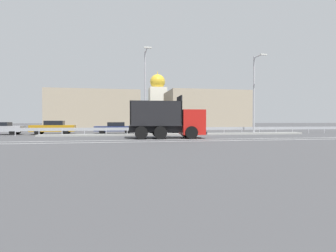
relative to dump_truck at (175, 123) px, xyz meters
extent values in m
plane|color=#424244|center=(1.50, 1.71, -1.26)|extent=(320.00, 320.00, 0.00)
cube|color=silver|center=(-0.76, -1.75, -1.26)|extent=(49.81, 0.16, 0.01)
cube|color=silver|center=(-0.76, -3.46, -1.26)|extent=(49.81, 0.16, 0.01)
cube|color=gray|center=(1.50, 4.54, -1.17)|extent=(27.40, 1.10, 0.18)
cube|color=#9EA0A5|center=(1.50, 5.92, -0.64)|extent=(49.81, 0.04, 0.32)
cylinder|color=#ADADB2|center=(-14.54, 5.92, -0.95)|extent=(0.09, 0.09, 0.62)
cylinder|color=#ADADB2|center=(-12.40, 5.92, -0.95)|extent=(0.09, 0.09, 0.62)
cylinder|color=#ADADB2|center=(-10.26, 5.92, -0.95)|extent=(0.09, 0.09, 0.62)
cylinder|color=#ADADB2|center=(-8.12, 5.92, -0.95)|extent=(0.09, 0.09, 0.62)
cylinder|color=#ADADB2|center=(-5.98, 5.92, -0.95)|extent=(0.09, 0.09, 0.62)
cylinder|color=#ADADB2|center=(-3.85, 5.92, -0.95)|extent=(0.09, 0.09, 0.62)
cylinder|color=#ADADB2|center=(-1.71, 5.92, -0.95)|extent=(0.09, 0.09, 0.62)
cylinder|color=#ADADB2|center=(0.43, 5.92, -0.95)|extent=(0.09, 0.09, 0.62)
cylinder|color=#ADADB2|center=(2.57, 5.92, -0.95)|extent=(0.09, 0.09, 0.62)
cylinder|color=#ADADB2|center=(4.71, 5.92, -0.95)|extent=(0.09, 0.09, 0.62)
cylinder|color=#ADADB2|center=(6.85, 5.92, -0.95)|extent=(0.09, 0.09, 0.62)
cylinder|color=#ADADB2|center=(8.99, 5.92, -0.95)|extent=(0.09, 0.09, 0.62)
cylinder|color=#ADADB2|center=(11.13, 5.92, -0.95)|extent=(0.09, 0.09, 0.62)
cylinder|color=#ADADB2|center=(13.27, 5.92, -0.95)|extent=(0.09, 0.09, 0.62)
cylinder|color=#ADADB2|center=(15.41, 5.92, -0.95)|extent=(0.09, 0.09, 0.62)
cylinder|color=#ADADB2|center=(17.55, 5.92, -0.95)|extent=(0.09, 0.09, 0.62)
cylinder|color=#ADADB2|center=(19.69, 5.92, -0.95)|extent=(0.09, 0.09, 0.62)
cube|color=red|center=(1.42, -0.09, 0.09)|extent=(2.01, 2.46, 2.08)
cube|color=black|center=(2.37, -0.14, 0.45)|extent=(0.15, 2.02, 0.79)
cube|color=black|center=(2.40, -0.14, -0.79)|extent=(0.24, 2.31, 0.24)
cube|color=black|center=(-1.69, 0.10, -0.48)|extent=(4.43, 1.55, 0.53)
cube|color=black|center=(-1.69, 0.10, -0.15)|extent=(4.32, 2.51, 0.12)
cube|color=black|center=(-1.63, 1.18, 0.86)|extent=(4.19, 0.35, 1.90)
cube|color=black|center=(-1.76, -0.97, 0.86)|extent=(4.19, 0.35, 1.90)
cube|color=black|center=(0.35, -0.02, 1.10)|extent=(0.24, 2.26, 2.38)
cube|color=black|center=(-3.73, 0.23, 0.86)|extent=(0.24, 2.26, 1.90)
cylinder|color=black|center=(1.21, 1.08, -0.74)|extent=(1.06, 0.38, 1.04)
cylinder|color=black|center=(1.07, -1.22, -0.74)|extent=(1.06, 0.38, 1.04)
cylinder|color=black|center=(-1.30, 1.23, -0.74)|extent=(1.06, 0.38, 1.04)
cylinder|color=black|center=(-1.43, -1.07, -0.74)|extent=(1.06, 0.38, 1.04)
cylinder|color=black|center=(-2.82, 1.32, -0.74)|extent=(1.06, 0.38, 1.04)
cylinder|color=black|center=(-2.96, -0.98, -0.74)|extent=(1.06, 0.38, 1.04)
cylinder|color=white|center=(-3.11, 4.54, -1.09)|extent=(0.16, 0.16, 0.34)
cylinder|color=black|center=(-3.11, 4.54, -0.76)|extent=(0.16, 0.16, 0.34)
cylinder|color=white|center=(-3.11, 4.54, -0.42)|extent=(0.16, 0.16, 0.34)
cylinder|color=black|center=(-3.11, 4.54, -0.08)|extent=(0.16, 0.16, 0.34)
cylinder|color=white|center=(-3.11, 4.54, 0.26)|extent=(0.16, 0.16, 0.34)
cylinder|color=#1E4CB2|center=(-3.11, 4.54, 0.73)|extent=(0.62, 0.03, 0.62)
cylinder|color=white|center=(-3.11, 4.54, 0.73)|extent=(0.67, 0.02, 0.67)
cylinder|color=#ADADB2|center=(-2.07, 4.72, 2.97)|extent=(0.18, 0.18, 8.46)
cylinder|color=#ADADB2|center=(-2.06, 3.62, 7.04)|extent=(0.13, 2.18, 0.10)
cube|color=silver|center=(-2.05, 2.53, 6.96)|extent=(0.70, 0.21, 0.12)
cylinder|color=#ADADB2|center=(9.61, 4.36, 2.93)|extent=(0.18, 0.18, 8.39)
cylinder|color=#ADADB2|center=(9.65, 3.51, 6.97)|extent=(0.17, 1.72, 0.10)
cube|color=silver|center=(9.68, 2.65, 6.89)|extent=(0.71, 0.23, 0.12)
cube|color=#A3A3A8|center=(-16.88, 8.95, -0.65)|extent=(4.02, 1.84, 0.63)
cube|color=black|center=(-17.00, 8.95, -0.13)|extent=(1.71, 1.57, 0.40)
cylinder|color=black|center=(-15.67, 9.80, -0.96)|extent=(0.61, 0.22, 0.60)
cylinder|color=black|center=(-15.63, 8.16, -0.96)|extent=(0.61, 0.22, 0.60)
cube|color=#B27A14|center=(-11.74, 8.72, -0.61)|extent=(4.59, 1.82, 0.71)
cube|color=black|center=(-11.61, 8.73, -0.01)|extent=(1.95, 1.54, 0.48)
cylinder|color=black|center=(-13.12, 7.88, -0.96)|extent=(0.61, 0.22, 0.60)
cylinder|color=black|center=(-13.18, 9.48, -0.96)|extent=(0.61, 0.22, 0.60)
cylinder|color=black|center=(-10.31, 7.97, -0.96)|extent=(0.61, 0.22, 0.60)
cylinder|color=black|center=(-10.36, 9.57, -0.96)|extent=(0.61, 0.22, 0.60)
cube|color=navy|center=(-5.12, 9.03, -0.68)|extent=(4.60, 2.12, 0.56)
cube|color=black|center=(-4.99, 9.02, -0.17)|extent=(1.97, 1.78, 0.45)
cylinder|color=black|center=(-6.56, 8.16, -0.96)|extent=(0.61, 0.22, 0.60)
cylinder|color=black|center=(-6.49, 10.01, -0.96)|extent=(0.61, 0.22, 0.60)
cylinder|color=black|center=(-3.76, 8.05, -0.96)|extent=(0.61, 0.22, 0.60)
cylinder|color=black|center=(-3.69, 9.90, -0.96)|extent=(0.61, 0.22, 0.60)
cube|color=navy|center=(0.62, 9.28, -0.66)|extent=(4.45, 1.86, 0.60)
cube|color=black|center=(0.75, 9.28, -0.14)|extent=(1.90, 1.55, 0.43)
cylinder|color=black|center=(-0.71, 8.43, -0.96)|extent=(0.61, 0.23, 0.60)
cylinder|color=black|center=(-0.78, 10.01, -0.96)|extent=(0.61, 0.23, 0.60)
cylinder|color=black|center=(2.01, 8.54, -0.96)|extent=(0.61, 0.23, 0.60)
cylinder|color=black|center=(1.94, 10.13, -0.96)|extent=(0.61, 0.23, 0.60)
cube|color=tan|center=(-8.61, 26.82, 1.98)|extent=(14.65, 13.23, 6.49)
cube|color=tan|center=(10.67, 23.69, 2.09)|extent=(13.75, 8.97, 6.71)
cube|color=silver|center=(3.52, 34.26, 3.04)|extent=(3.60, 3.60, 8.60)
sphere|color=gold|center=(3.52, 34.26, 8.63)|extent=(3.24, 3.24, 3.24)
cone|color=gold|center=(3.52, 34.26, 10.53)|extent=(0.30, 0.30, 1.20)
camera|label=1|loc=(-4.69, -21.63, 0.19)|focal=28.00mm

